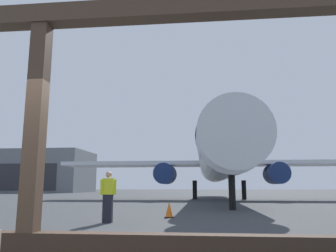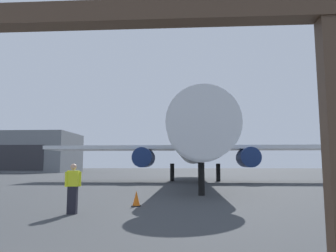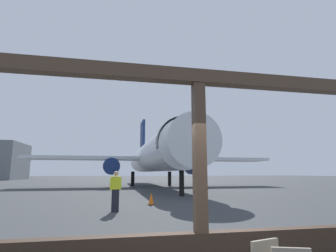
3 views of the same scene
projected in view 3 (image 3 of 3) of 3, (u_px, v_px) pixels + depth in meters
The scene contains 5 objects.
ground_plane at pixel (121, 183), 42.84m from camera, with size 220.00×220.00×0.00m, color #383A3D.
window_frame at pixel (200, 201), 4.45m from camera, with size 8.68×0.24×3.48m.
airplane at pixel (155, 156), 32.23m from camera, with size 30.11×32.93×10.58m.
ground_crew_worker at pixel (116, 190), 11.68m from camera, with size 0.50×0.35×1.74m.
traffic_cone at pixel (151, 199), 14.12m from camera, with size 0.36×0.36×0.63m.
Camera 3 is at (-1.45, -4.40, 1.66)m, focal length 28.63 mm.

